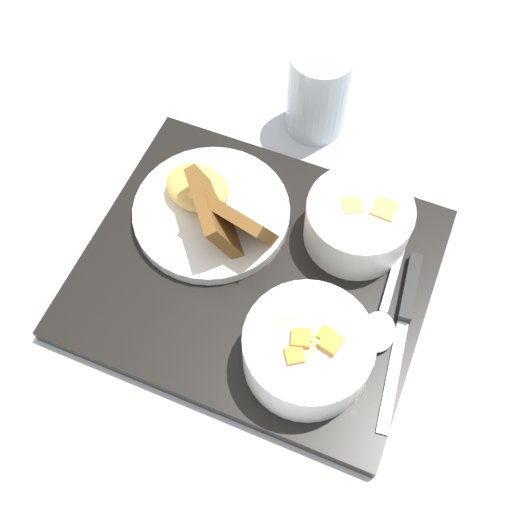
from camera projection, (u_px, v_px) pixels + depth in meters
ground_plane at (256, 277)px, 0.74m from camera, size 4.00×4.00×0.00m
serving_tray at (256, 273)px, 0.73m from camera, size 0.38×0.33×0.02m
bowl_salad at (307, 349)px, 0.64m from camera, size 0.13×0.13×0.07m
bowl_soup at (358, 220)px, 0.72m from camera, size 0.12×0.12×0.06m
plate_main at (213, 209)px, 0.74m from camera, size 0.18×0.18×0.09m
knife at (406, 306)px, 0.69m from camera, size 0.04×0.21×0.01m
spoon at (383, 313)px, 0.69m from camera, size 0.04×0.17×0.01m
glass_water at (318, 95)px, 0.80m from camera, size 0.08×0.08×0.12m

